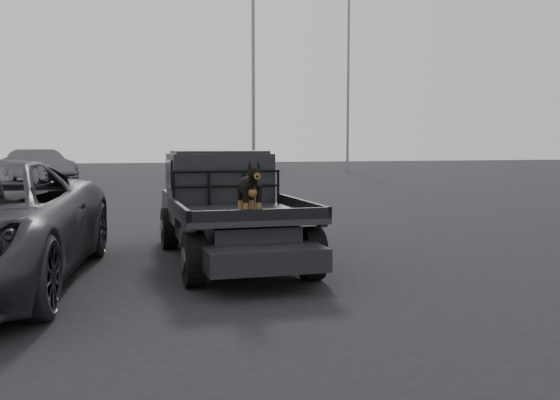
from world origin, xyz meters
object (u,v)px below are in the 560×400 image
object	(u,v)px
flatbed_ute	(230,233)
floodlight_far	(348,63)
floodlight_mid	(253,34)
dog	(249,191)
distant_car_b	(260,162)
distant_car_a	(40,166)

from	to	relation	value
flatbed_ute	floodlight_far	xyz separation A→B (m)	(14.42, 30.54, 7.03)
floodlight_mid	floodlight_far	distance (m)	11.51
dog	distant_car_b	size ratio (longest dim) A/B	0.16
flatbed_ute	floodlight_far	bearing A→B (deg)	64.72
distant_car_b	floodlight_mid	size ratio (longest dim) A/B	0.33
dog	floodlight_far	distance (m)	36.00
floodlight_mid	floodlight_far	xyz separation A→B (m)	(8.55, 7.69, -0.29)
dog	distant_car_b	bearing A→B (deg)	75.78
floodlight_far	distant_car_b	bearing A→B (deg)	156.14
dog	floodlight_far	bearing A→B (deg)	65.84
dog	distant_car_b	distance (m)	35.98
dog	distant_car_a	world-z (taller)	distant_car_a
flatbed_ute	distant_car_a	bearing A→B (deg)	101.85
distant_car_a	dog	bearing A→B (deg)	-108.97
flatbed_ute	dog	xyz separation A→B (m)	(-0.09, -1.81, 0.83)
dog	floodlight_far	world-z (taller)	floodlight_far
floodlight_mid	floodlight_far	world-z (taller)	floodlight_mid
dog	distant_car_a	distance (m)	26.70
floodlight_far	floodlight_mid	bearing A→B (deg)	-138.03
floodlight_far	dog	bearing A→B (deg)	-114.16
flatbed_ute	dog	bearing A→B (deg)	-92.82
floodlight_mid	distant_car_b	bearing A→B (deg)	74.25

